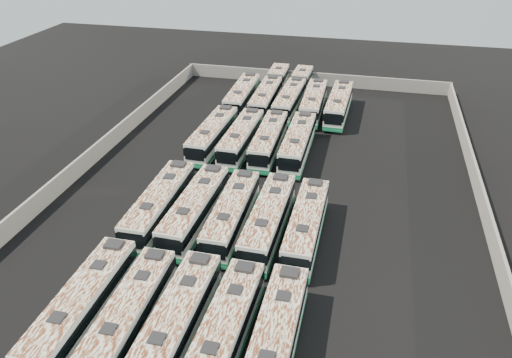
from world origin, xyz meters
The scene contains 21 objects.
ground centered at (0.00, 0.00, 0.00)m, with size 140.00×140.00×0.00m, color black.
perimeter_wall centered at (0.00, 0.00, 1.10)m, with size 45.20×73.20×2.20m.
bus_front_far_left centered at (-9.37, -23.26, 1.90)m, with size 2.88×13.17×3.71m.
bus_front_left centered at (-5.55, -23.37, 1.83)m, with size 2.94×12.72×3.57m.
bus_front_center centered at (-1.93, -23.38, 1.90)m, with size 2.86×13.16×3.71m.
bus_front_right centered at (1.69, -23.32, 1.86)m, with size 2.97×12.93×3.63m.
bus_front_far_right centered at (5.32, -23.18, 1.87)m, with size 2.76×12.96×3.65m.
bus_midfront_far_left centered at (-9.33, -8.79, 1.91)m, with size 2.96×13.28×3.74m.
bus_midfront_left centered at (-5.64, -8.76, 1.90)m, with size 3.07×13.23×3.71m.
bus_midfront_center centered at (-1.94, -8.71, 1.84)m, with size 2.89×12.81×3.60m.
bus_midfront_right centered at (1.73, -8.90, 1.89)m, with size 2.91×13.17×3.71m.
bus_midfront_far_right centered at (5.34, -8.85, 1.84)m, with size 2.75×12.79×3.60m.
bus_midback_far_left centered at (-9.36, 8.40, 1.88)m, with size 3.09×13.12×3.68m.
bus_midback_left centered at (-5.56, 8.35, 1.86)m, with size 2.93×12.97×3.65m.
bus_midback_center centered at (-2.04, 8.53, 1.85)m, with size 2.98×12.90×3.62m.
bus_midback_right centered at (1.67, 8.47, 1.90)m, with size 2.83×13.19×3.72m.
bus_back_far_left centered at (-9.34, 23.07, 1.90)m, with size 3.09×13.26×3.72m.
bus_back_left centered at (-5.67, 26.41, 1.86)m, with size 3.06×20.10×3.64m.
bus_back_center centered at (-1.89, 26.42, 1.85)m, with size 3.22×19.98×3.61m.
bus_back_right centered at (1.67, 22.91, 1.88)m, with size 3.00×13.06×3.67m.
bus_back_far_right centered at (5.41, 22.84, 1.91)m, with size 3.15×13.33×3.74m.
Camera 1 is at (9.75, -47.18, 28.59)m, focal length 35.00 mm.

